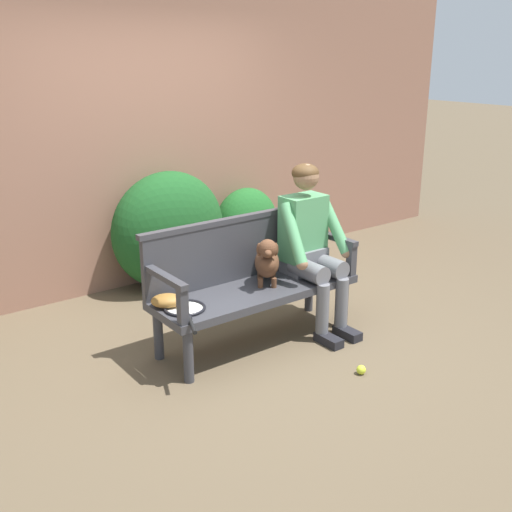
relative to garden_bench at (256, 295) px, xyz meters
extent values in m
plane|color=brown|center=(0.00, 0.00, -0.39)|extent=(40.00, 40.00, 0.00)
cube|color=#936651|center=(0.00, 1.84, 1.00)|extent=(8.00, 0.30, 2.77)
ellipsoid|color=#194C1E|center=(0.07, 1.43, 0.16)|extent=(1.11, 0.70, 1.10)
ellipsoid|color=#1E5B23|center=(1.01, 1.51, 0.01)|extent=(0.72, 0.52, 0.81)
cube|color=#38383D|center=(0.00, 0.00, 0.03)|extent=(1.61, 0.54, 0.06)
cylinder|color=#38383D|center=(-0.72, -0.21, -0.19)|extent=(0.07, 0.07, 0.39)
cylinder|color=#38383D|center=(0.72, -0.21, -0.19)|extent=(0.07, 0.07, 0.39)
cylinder|color=#38383D|center=(-0.72, 0.21, -0.19)|extent=(0.07, 0.07, 0.39)
cylinder|color=#38383D|center=(0.72, 0.21, -0.19)|extent=(0.07, 0.07, 0.39)
cube|color=#38383D|center=(0.00, 0.24, 0.29)|extent=(1.61, 0.05, 0.46)
cube|color=#38383D|center=(0.00, 0.24, 0.54)|extent=(1.65, 0.06, 0.04)
cube|color=#38383D|center=(-0.76, -0.23, 0.18)|extent=(0.06, 0.06, 0.24)
cube|color=#38383D|center=(-0.76, 0.00, 0.32)|extent=(0.06, 0.54, 0.04)
cube|color=#38383D|center=(0.76, -0.23, 0.18)|extent=(0.06, 0.06, 0.24)
cube|color=#38383D|center=(0.76, 0.00, 0.32)|extent=(0.06, 0.54, 0.04)
cube|color=black|center=(0.42, -0.37, -0.35)|extent=(0.10, 0.24, 0.07)
cylinder|color=slate|center=(0.42, -0.29, -0.12)|extent=(0.10, 0.10, 0.40)
cylinder|color=slate|center=(0.42, -0.12, 0.14)|extent=(0.15, 0.34, 0.15)
cube|color=black|center=(0.62, -0.37, -0.35)|extent=(0.10, 0.24, 0.07)
cylinder|color=slate|center=(0.62, -0.29, -0.12)|extent=(0.10, 0.10, 0.40)
cylinder|color=slate|center=(0.62, -0.12, 0.14)|extent=(0.15, 0.34, 0.15)
cube|color=slate|center=(0.52, 0.05, 0.16)|extent=(0.32, 0.24, 0.20)
cube|color=#519960|center=(0.52, 0.07, 0.42)|extent=(0.34, 0.22, 0.52)
cylinder|color=#519960|center=(0.31, -0.06, 0.44)|extent=(0.14, 0.35, 0.45)
sphere|color=#936B4C|center=(0.29, -0.19, 0.24)|extent=(0.09, 0.09, 0.09)
cylinder|color=#519960|center=(0.73, -0.06, 0.44)|extent=(0.14, 0.35, 0.45)
sphere|color=#936B4C|center=(0.75, -0.19, 0.24)|extent=(0.09, 0.09, 0.09)
sphere|color=#936B4C|center=(0.52, 0.05, 0.83)|extent=(0.20, 0.20, 0.20)
ellipsoid|color=#51381E|center=(0.52, 0.06, 0.86)|extent=(0.21, 0.21, 0.14)
cylinder|color=brown|center=(0.03, -0.02, 0.10)|extent=(0.04, 0.04, 0.07)
cylinder|color=brown|center=(0.11, -0.08, 0.10)|extent=(0.04, 0.04, 0.07)
cylinder|color=brown|center=(0.13, 0.12, 0.10)|extent=(0.04, 0.04, 0.07)
cylinder|color=brown|center=(0.21, 0.06, 0.10)|extent=(0.04, 0.04, 0.07)
ellipsoid|color=brown|center=(0.12, 0.02, 0.23)|extent=(0.31, 0.33, 0.22)
sphere|color=brown|center=(0.06, -0.06, 0.24)|extent=(0.13, 0.13, 0.13)
sphere|color=brown|center=(0.05, -0.08, 0.38)|extent=(0.14, 0.14, 0.14)
ellipsoid|color=brown|center=(0.01, -0.13, 0.36)|extent=(0.09, 0.10, 0.05)
ellipsoid|color=brown|center=(0.00, -0.04, 0.37)|extent=(0.05, 0.05, 0.10)
ellipsoid|color=brown|center=(0.10, -0.11, 0.37)|extent=(0.05, 0.05, 0.10)
sphere|color=brown|center=(0.20, 0.13, 0.27)|extent=(0.06, 0.06, 0.06)
torus|color=black|center=(-0.63, -0.03, 0.07)|extent=(0.38, 0.38, 0.02)
cylinder|color=silver|center=(-0.63, -0.03, 0.06)|extent=(0.25, 0.25, 0.00)
cube|color=black|center=(-0.70, -0.18, 0.07)|extent=(0.06, 0.08, 0.02)
cylinder|color=black|center=(-0.75, -0.31, 0.07)|extent=(0.11, 0.21, 0.03)
ellipsoid|color=#9E6B2D|center=(-0.71, 0.08, 0.10)|extent=(0.28, 0.26, 0.09)
sphere|color=#CCDB33|center=(0.28, -0.84, -0.36)|extent=(0.07, 0.07, 0.07)
camera|label=1|loc=(-2.60, -3.46, 1.77)|focal=43.54mm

